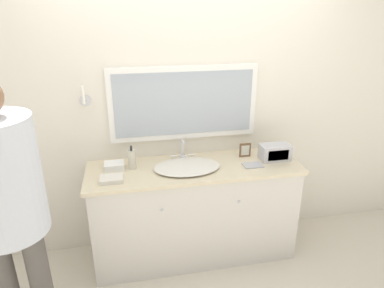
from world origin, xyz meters
TOP-DOWN VIEW (x-y plane):
  - ground_plane at (0.00, 0.00)m, footprint 14.00×14.00m
  - wall_back at (-0.00, 0.59)m, footprint 8.00×0.18m
  - vanity_counter at (0.00, 0.29)m, footprint 1.75×0.57m
  - sink_basin at (-0.07, 0.26)m, footprint 0.54×0.41m
  - soap_bottle at (-0.50, 0.35)m, footprint 0.06×0.06m
  - appliance_box at (0.70, 0.28)m, footprint 0.25×0.14m
  - picture_frame at (0.47, 0.39)m, footprint 0.10×0.01m
  - hand_towel_near_sink at (-0.64, 0.37)m, footprint 0.16×0.13m
  - hand_towel_far_corner at (-0.67, 0.16)m, footprint 0.17×0.13m
  - metal_tray at (0.48, 0.20)m, footprint 0.16×0.11m
  - person at (-1.26, -0.29)m, footprint 0.46×0.46m

SIDE VIEW (x-z plane):
  - ground_plane at x=0.00m, z-range 0.00..0.00m
  - vanity_counter at x=0.00m, z-range 0.00..0.87m
  - metal_tray at x=0.48m, z-range 0.87..0.88m
  - hand_towel_far_corner at x=-0.67m, z-range 0.87..0.90m
  - sink_basin at x=-0.07m, z-range 0.80..0.98m
  - hand_towel_near_sink at x=-0.64m, z-range 0.87..0.92m
  - picture_frame at x=0.47m, z-range 0.87..0.99m
  - appliance_box at x=0.70m, z-range 0.87..1.00m
  - soap_bottle at x=-0.50m, z-range 0.85..1.05m
  - person at x=-1.26m, z-range 0.20..1.97m
  - wall_back at x=0.00m, z-range 0.00..2.55m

